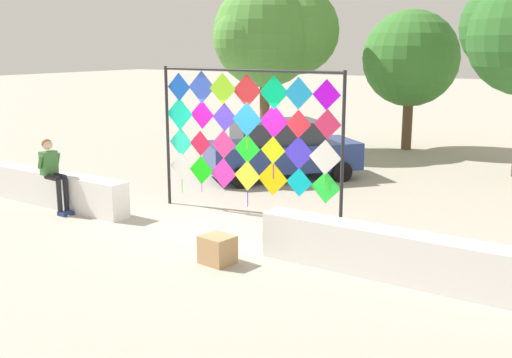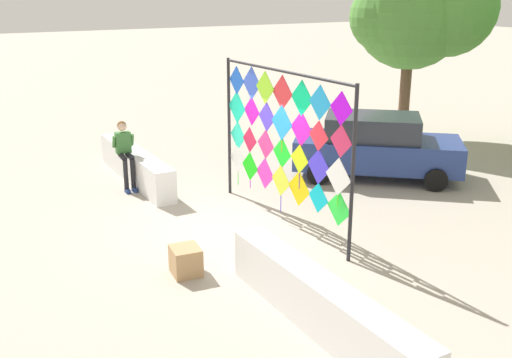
% 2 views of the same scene
% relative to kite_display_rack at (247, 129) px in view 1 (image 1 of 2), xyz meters
% --- Properties ---
extents(ground, '(120.00, 120.00, 0.00)m').
position_rel_kite_display_rack_xyz_m(ground, '(-0.20, -1.23, -1.92)').
color(ground, '#ADA393').
extents(plaza_ledge_left, '(4.28, 0.50, 0.79)m').
position_rel_kite_display_rack_xyz_m(plaza_ledge_left, '(-4.21, -1.71, -1.52)').
color(plaza_ledge_left, white).
rests_on(plaza_ledge_left, ground).
extents(plaza_ledge_right, '(4.28, 0.50, 0.79)m').
position_rel_kite_display_rack_xyz_m(plaza_ledge_right, '(3.80, -1.71, -1.52)').
color(plaza_ledge_right, white).
rests_on(plaza_ledge_right, ground).
extents(kite_display_rack, '(4.44, 0.20, 3.19)m').
position_rel_kite_display_rack_xyz_m(kite_display_rack, '(0.00, 0.00, 0.00)').
color(kite_display_rack, '#232328').
rests_on(kite_display_rack, ground).
extents(seated_vendor, '(0.76, 0.53, 1.64)m').
position_rel_kite_display_rack_xyz_m(seated_vendor, '(-3.76, -2.09, -0.93)').
color(seated_vendor, black).
rests_on(seated_vendor, ground).
extents(parked_car, '(4.06, 4.33, 1.62)m').
position_rel_kite_display_rack_xyz_m(parked_car, '(-1.46, 3.79, -1.09)').
color(parked_car, navy).
rests_on(parked_car, ground).
extents(cardboard_box_large, '(0.58, 0.53, 0.48)m').
position_rel_kite_display_rack_xyz_m(cardboard_box_large, '(1.22, -2.68, -1.67)').
color(cardboard_box_large, tan).
rests_on(cardboard_box_large, ground).
extents(tree_palm_like, '(4.05, 4.22, 5.78)m').
position_rel_kite_display_rack_xyz_m(tree_palm_like, '(-4.11, 7.56, 2.09)').
color(tree_palm_like, brown).
rests_on(tree_palm_like, ground).
extents(tree_broadleaf, '(3.34, 3.34, 4.87)m').
position_rel_kite_display_rack_xyz_m(tree_broadleaf, '(-0.18, 10.38, 1.25)').
color(tree_broadleaf, brown).
rests_on(tree_broadleaf, ground).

